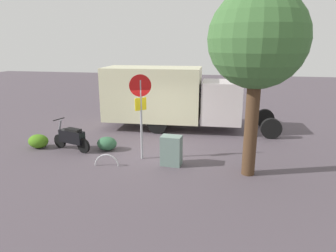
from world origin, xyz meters
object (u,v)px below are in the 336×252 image
(box_truck_near, at_px, (172,95))
(utility_cabinet, at_px, (171,151))
(stop_sign, at_px, (141,104))
(bike_rack_hoop, at_px, (107,166))
(motorcycle, at_px, (72,138))
(street_tree, at_px, (258,41))

(box_truck_near, height_order, utility_cabinet, box_truck_near)
(stop_sign, distance_m, bike_rack_hoop, 2.42)
(box_truck_near, distance_m, stop_sign, 4.25)
(motorcycle, distance_m, utility_cabinet, 4.12)
(box_truck_near, distance_m, utility_cabinet, 4.80)
(stop_sign, height_order, bike_rack_hoop, stop_sign)
(bike_rack_hoop, bearing_deg, box_truck_near, -104.43)
(box_truck_near, distance_m, motorcycle, 5.18)
(street_tree, distance_m, bike_rack_hoop, 6.25)
(box_truck_near, bearing_deg, utility_cabinet, -81.93)
(motorcycle, relative_size, bike_rack_hoop, 2.07)
(box_truck_near, xyz_separation_m, motorcycle, (3.23, 3.89, -1.11))
(bike_rack_hoop, bearing_deg, stop_sign, -138.06)
(street_tree, distance_m, utility_cabinet, 4.42)
(stop_sign, xyz_separation_m, utility_cabinet, (-1.15, 0.37, -1.51))
(box_truck_near, height_order, street_tree, street_tree)
(street_tree, height_order, utility_cabinet, street_tree)
(box_truck_near, xyz_separation_m, stop_sign, (0.32, 4.22, 0.39))
(motorcycle, bearing_deg, utility_cabinet, -172.30)
(box_truck_near, bearing_deg, stop_sign, -96.52)
(stop_sign, distance_m, street_tree, 4.30)
(utility_cabinet, xyz_separation_m, bike_rack_hoop, (2.15, 0.53, -0.52))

